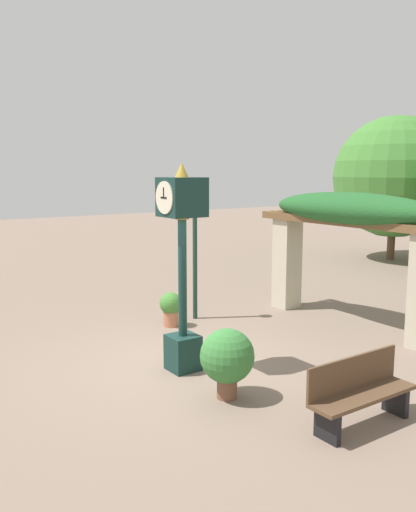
% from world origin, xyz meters
% --- Properties ---
extents(ground_plane, '(60.00, 60.00, 0.00)m').
position_xyz_m(ground_plane, '(0.00, 0.00, 0.00)').
color(ground_plane, '#7F6B5B').
extents(pedestal_clock, '(0.62, 0.67, 3.39)m').
position_xyz_m(pedestal_clock, '(0.27, -0.07, 1.96)').
color(pedestal_clock, '#14332D').
rests_on(pedestal_clock, ground).
extents(pergola, '(4.84, 1.11, 2.82)m').
position_xyz_m(pergola, '(0.00, 4.20, 2.13)').
color(pergola, '#BCB299').
rests_on(pergola, ground).
extents(potted_plant_near_left, '(0.79, 0.79, 1.03)m').
position_xyz_m(potted_plant_near_left, '(1.59, -0.14, 0.61)').
color(potted_plant_near_left, brown).
rests_on(potted_plant_near_left, ground).
extents(potted_plant_near_right, '(0.47, 0.47, 0.73)m').
position_xyz_m(potted_plant_near_right, '(-2.03, 1.07, 0.42)').
color(potted_plant_near_right, '#B26B4C').
rests_on(potted_plant_near_right, ground).
extents(park_bench, '(0.42, 1.64, 0.89)m').
position_xyz_m(park_bench, '(3.23, 0.77, 0.44)').
color(park_bench, brown).
rests_on(park_bench, ground).
extents(lamp_post, '(0.26, 0.26, 2.88)m').
position_xyz_m(lamp_post, '(-2.25, 1.82, 1.90)').
color(lamp_post, '#19382D').
rests_on(lamp_post, ground).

